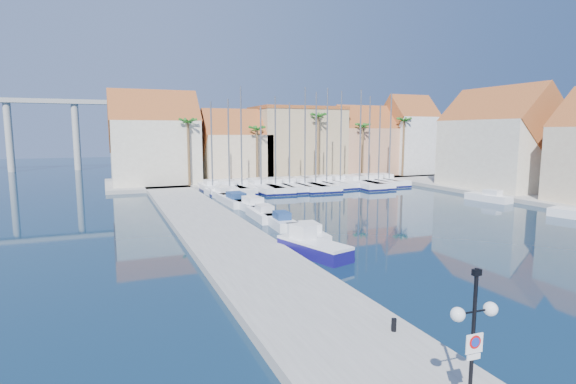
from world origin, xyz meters
name	(u,v)px	position (x,y,z in m)	size (l,w,h in m)	color
ground	(417,268)	(0.00, 0.00, 0.00)	(260.00, 260.00, 0.00)	black
quay_west	(216,230)	(-9.00, 13.50, 0.25)	(6.00, 77.00, 0.50)	gray
shore_north	(280,178)	(10.00, 48.00, 0.25)	(54.00, 16.00, 0.50)	gray
shore_east	(558,198)	(32.00, 15.00, 0.25)	(12.00, 60.00, 0.50)	gray
lamp_post	(474,322)	(-8.38, -12.72, 3.23)	(1.41, 0.42, 4.16)	black
bollard	(394,325)	(-7.01, -7.49, 0.75)	(0.20, 0.20, 0.50)	black
fishing_boat	(312,246)	(-4.62, 4.81, 0.64)	(3.33, 5.78, 1.92)	#15105E
motorboat_west_0	(307,233)	(-3.12, 8.80, 0.51)	(2.17, 5.55, 1.40)	white
motorboat_west_1	(280,221)	(-3.38, 13.73, 0.51)	(1.92, 5.14, 1.40)	white
motorboat_west_2	(263,214)	(-3.59, 17.58, 0.51)	(2.03, 5.72, 1.40)	white
motorboat_west_3	(251,204)	(-3.07, 23.01, 0.51)	(2.77, 6.92, 1.40)	white
motorboat_west_4	(235,200)	(-3.71, 26.90, 0.51)	(2.45, 7.27, 1.40)	white
motorboat_west_5	(222,193)	(-3.73, 32.54, 0.51)	(3.00, 7.32, 1.40)	white
motorboat_west_6	(215,188)	(-3.24, 38.19, 0.51)	(2.55, 6.95, 1.40)	white
motorboat_east_1	(489,197)	(24.01, 17.60, 0.51)	(2.46, 5.41, 1.40)	white
sailboat_0	(212,188)	(-3.98, 37.03, 0.61)	(2.29, 8.21, 11.82)	white
sailboat_1	(228,189)	(-2.06, 36.09, 0.56)	(3.85, 11.58, 12.08)	white
sailboat_2	(241,187)	(-0.13, 36.50, 0.63)	(2.78, 8.96, 13.82)	white
sailboat_3	(259,187)	(2.34, 36.21, 0.56)	(3.78, 11.18, 11.26)	white
sailboat_4	(274,186)	(4.38, 35.88, 0.57)	(3.73, 11.02, 12.61)	white
sailboat_5	(288,186)	(6.47, 36.04, 0.57)	(3.14, 10.69, 11.90)	white
sailboat_6	(303,185)	(8.53, 35.57, 0.59)	(3.04, 11.05, 13.89)	white
sailboat_7	(314,185)	(10.31, 35.84, 0.57)	(3.33, 11.81, 13.33)	white
sailboat_8	(325,183)	(12.48, 36.61, 0.62)	(2.77, 9.60, 14.04)	white
sailboat_9	(339,182)	(14.54, 36.25, 0.64)	(2.34, 8.49, 13.69)	white
sailboat_10	(357,183)	(17.03, 35.25, 0.58)	(3.14, 11.38, 13.85)	white
sailboat_11	(366,182)	(18.85, 35.69, 0.57)	(4.11, 12.03, 13.01)	white
sailboat_12	(376,181)	(20.92, 36.09, 0.59)	(2.67, 9.20, 11.86)	white
sailboat_13	(387,180)	(22.75, 35.99, 0.62)	(2.82, 9.23, 13.65)	white
building_0	(155,142)	(-10.00, 47.00, 6.52)	(12.30, 9.00, 13.50)	beige
building_1	(235,149)	(2.00, 47.00, 5.30)	(10.30, 8.00, 11.00)	#CFB592
building_2	(297,142)	(13.00, 48.00, 6.26)	(14.20, 10.20, 11.50)	tan
building_3	(362,144)	(25.00, 47.00, 5.86)	(10.30, 8.00, 12.00)	tan
building_4	(408,137)	(34.00, 46.00, 6.97)	(8.30, 8.00, 14.00)	silver
building_6	(499,143)	(32.00, 24.00, 6.52)	(9.00, 14.30, 13.50)	beige
palm_0	(188,124)	(-6.00, 42.00, 9.08)	(2.60, 2.60, 10.15)	brown
palm_1	(257,131)	(4.00, 42.00, 8.14)	(2.60, 2.60, 9.15)	brown
palm_2	(318,118)	(14.00, 42.00, 10.02)	(2.60, 2.60, 11.15)	brown
palm_3	(363,128)	(22.00, 42.00, 8.61)	(2.60, 2.60, 9.65)	brown
palm_4	(404,122)	(30.00, 42.00, 9.55)	(2.60, 2.60, 10.65)	brown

